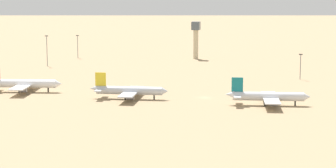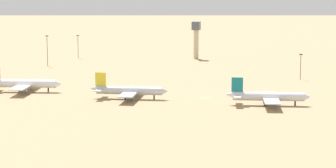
# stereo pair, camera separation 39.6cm
# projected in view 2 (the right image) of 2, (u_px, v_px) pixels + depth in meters

# --- Properties ---
(ground) EXTENTS (4000.00, 4000.00, 0.00)m
(ground) POSITION_uv_depth(u_px,v_px,m) (204.00, 98.00, 271.39)
(ground) COLOR #9E8460
(parked_jet_red_2) EXTENTS (35.52, 30.26, 11.76)m
(parked_jet_red_2) POSITION_uv_depth(u_px,v_px,m) (23.00, 83.00, 285.28)
(parked_jet_red_2) COLOR white
(parked_jet_red_2) RESTS_ON ground
(parked_jet_yellow_3) EXTENTS (33.57, 28.39, 11.08)m
(parked_jet_yellow_3) POSITION_uv_depth(u_px,v_px,m) (128.00, 90.00, 267.73)
(parked_jet_yellow_3) COLOR silver
(parked_jet_yellow_3) RESTS_ON ground
(parked_jet_teal_4) EXTENTS (33.74, 28.70, 11.16)m
(parked_jet_teal_4) POSITION_uv_depth(u_px,v_px,m) (267.00, 96.00, 253.28)
(parked_jet_teal_4) COLOR silver
(parked_jet_teal_4) RESTS_ON ground
(control_tower) EXTENTS (5.20, 5.20, 24.09)m
(control_tower) POSITION_uv_depth(u_px,v_px,m) (196.00, 36.00, 411.67)
(control_tower) COLOR #C6B793
(control_tower) RESTS_ON ground
(light_pole_west) EXTENTS (1.80, 0.50, 18.14)m
(light_pole_west) POSITION_uv_depth(u_px,v_px,m) (47.00, 49.00, 375.35)
(light_pole_west) COLOR #59595E
(light_pole_west) RESTS_ON ground
(light_pole_mid) EXTENTS (1.80, 0.50, 15.04)m
(light_pole_mid) POSITION_uv_depth(u_px,v_px,m) (78.00, 45.00, 416.96)
(light_pole_mid) COLOR #59595E
(light_pole_mid) RESTS_ON ground
(light_pole_east) EXTENTS (1.80, 0.50, 13.05)m
(light_pole_east) POSITION_uv_depth(u_px,v_px,m) (301.00, 64.00, 322.42)
(light_pole_east) COLOR #59595E
(light_pole_east) RESTS_ON ground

